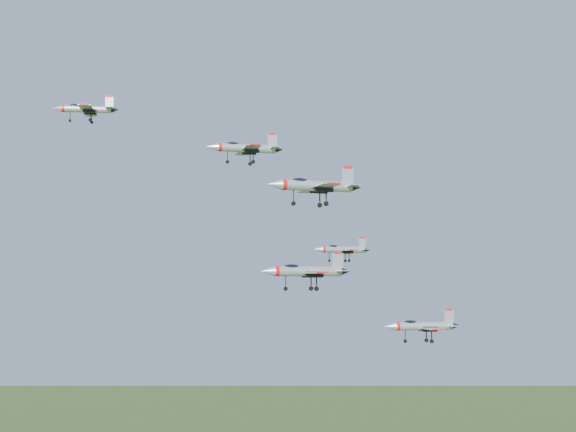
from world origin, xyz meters
name	(u,v)px	position (x,y,z in m)	size (l,w,h in m)	color
jet_lead	(85,109)	(-24.01, 9.70, 158.29)	(10.49, 8.84, 2.82)	#A3A8AF
jet_left_high	(244,148)	(-0.39, -0.43, 151.66)	(12.38, 10.24, 3.31)	#A3A8AF
jet_right_high	(314,186)	(4.82, -17.30, 144.04)	(13.85, 11.37, 3.71)	#A3A8AF
jet_left_low	(342,249)	(19.25, 7.18, 136.30)	(10.45, 8.61, 2.80)	#A3A8AF
jet_right_low	(305,271)	(6.38, -9.53, 132.35)	(13.90, 11.45, 3.72)	#A3A8AF
jet_trail	(422,326)	(29.21, -2.57, 123.58)	(13.16, 10.98, 3.52)	#A3A8AF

